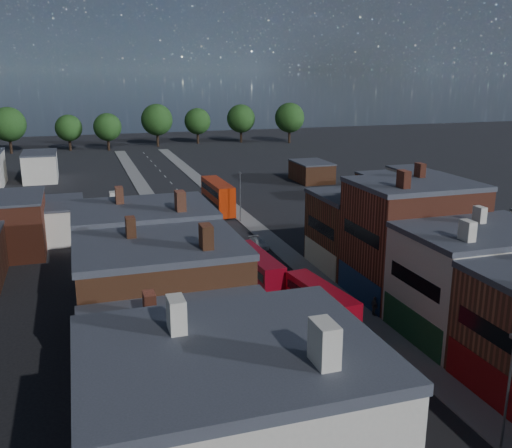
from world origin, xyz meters
TOP-DOWN VIEW (x-y plane):
  - pavement_west at (-6.50, 50.00)m, footprint 3.00×200.00m
  - pavement_east at (6.50, 50.00)m, footprint 3.00×200.00m
  - terrace_west at (-14.00, 0.00)m, footprint 12.00×80.00m
  - lamp_post_1 at (5.20, 0.00)m, footprint 0.25×0.70m
  - lamp_post_2 at (-5.20, 30.00)m, footprint 0.25×0.70m
  - lamp_post_3 at (5.20, 60.00)m, footprint 0.25×0.70m
  - bus_0 at (-1.50, 30.33)m, footprint 3.12×10.67m
  - bus_1 at (1.50, 19.99)m, footprint 3.50×10.16m
  - bus_2 at (3.32, 67.34)m, footprint 3.30×12.46m
  - car_2 at (-2.79, 30.22)m, footprint 2.08×4.26m
  - car_3 at (3.80, 46.08)m, footprint 2.06×4.39m
  - ped_1 at (-6.61, 11.08)m, footprint 0.97×0.67m
  - ped_3 at (7.70, 20.97)m, footprint 0.54×1.16m

SIDE VIEW (x-z plane):
  - pavement_west at x=-6.50m, z-range 0.00..0.12m
  - pavement_east at x=6.50m, z-range 0.00..0.12m
  - car_2 at x=-2.79m, z-range 0.00..1.17m
  - car_3 at x=3.80m, z-range 0.00..1.24m
  - ped_1 at x=-6.61m, z-range 0.12..1.94m
  - ped_3 at x=7.70m, z-range 0.12..2.09m
  - bus_1 at x=1.50m, z-range 0.17..4.47m
  - bus_0 at x=-1.50m, z-range 0.18..4.73m
  - bus_2 at x=3.32m, z-range 0.21..5.57m
  - lamp_post_1 at x=5.20m, z-range 0.64..8.77m
  - lamp_post_2 at x=-5.20m, z-range 0.64..8.77m
  - lamp_post_3 at x=5.20m, z-range 0.64..8.77m
  - terrace_west at x=-14.00m, z-range 0.00..12.44m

